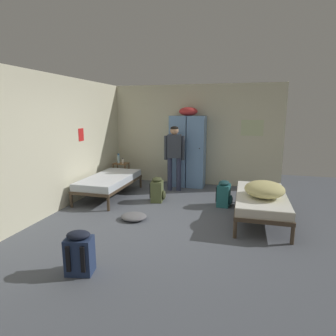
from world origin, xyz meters
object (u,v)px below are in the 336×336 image
object	(u,v)px
lotion_bottle	(123,161)
clothes_pile_grey	(134,217)
water_bottle	(119,159)
backpack_olive	(158,190)
bed_left_rear	(110,181)
bedding_heap	(265,189)
backpack_teal	(224,194)
shelf_unit	(121,171)
locker_bank	(188,150)
person_traveler	(174,152)
bed_right	(261,200)
backpack_navy	(80,253)

from	to	relation	value
lotion_bottle	clothes_pile_grey	size ratio (longest dim) A/B	0.31
water_bottle	backpack_olive	distance (m)	2.04
bed_left_rear	bedding_heap	world-z (taller)	bedding_heap
backpack_teal	shelf_unit	bearing A→B (deg)	157.16
clothes_pile_grey	locker_bank	bearing A→B (deg)	79.96
person_traveler	backpack_olive	world-z (taller)	person_traveler
bed_left_rear	bed_right	xyz separation A→B (m)	(3.34, -0.61, 0.00)
person_traveler	backpack_olive	size ratio (longest dim) A/B	2.93
bedding_heap	backpack_navy	world-z (taller)	bedding_heap
backpack_olive	backpack_teal	world-z (taller)	same
locker_bank	water_bottle	xyz separation A→B (m)	(-1.89, -0.22, -0.28)
shelf_unit	bed_right	xyz separation A→B (m)	(3.59, -1.82, 0.04)
bed_right	bedding_heap	world-z (taller)	bedding_heap
backpack_navy	locker_bank	bearing A→B (deg)	84.28
water_bottle	person_traveler	bearing A→B (deg)	-11.45
bedding_heap	locker_bank	bearing A→B (deg)	129.07
locker_bank	backpack_olive	bearing A→B (deg)	-103.62
shelf_unit	backpack_navy	bearing A→B (deg)	-72.25
bedding_heap	bed_left_rear	bearing A→B (deg)	166.93
bedding_heap	clothes_pile_grey	size ratio (longest dim) A/B	1.60
locker_bank	bed_left_rear	size ratio (longest dim) A/B	1.09
bed_right	backpack_teal	distance (m)	0.94
person_traveler	water_bottle	bearing A→B (deg)	168.55
bedding_heap	lotion_bottle	world-z (taller)	bedding_heap
shelf_unit	bed_left_rear	bearing A→B (deg)	-78.31
bed_left_rear	backpack_teal	distance (m)	2.64
backpack_teal	bed_right	bearing A→B (deg)	-40.84
water_bottle	clothes_pile_grey	bearing A→B (deg)	-60.00
bedding_heap	water_bottle	size ratio (longest dim) A/B	2.99
backpack_olive	backpack_navy	distance (m)	2.97
bedding_heap	bed_right	bearing A→B (deg)	101.44
bed_right	backpack_olive	size ratio (longest dim) A/B	3.45
shelf_unit	backpack_olive	size ratio (longest dim) A/B	1.04
bed_left_rear	backpack_olive	size ratio (longest dim) A/B	3.45
locker_bank	shelf_unit	size ratio (longest dim) A/B	3.63
water_bottle	backpack_teal	world-z (taller)	water_bottle
bed_left_rear	clothes_pile_grey	distance (m)	1.67
water_bottle	locker_bank	bearing A→B (deg)	6.69
locker_bank	lotion_bottle	size ratio (longest dim) A/B	14.03
locker_bank	lotion_bottle	distance (m)	1.79
backpack_olive	backpack_teal	distance (m)	1.45
locker_bank	person_traveler	world-z (taller)	locker_bank
backpack_olive	bed_left_rear	bearing A→B (deg)	176.72
locker_bank	backpack_olive	distance (m)	1.72
person_traveler	backpack_olive	xyz separation A→B (m)	(-0.14, -0.96, -0.71)
clothes_pile_grey	bed_left_rear	bearing A→B (deg)	131.60
backpack_teal	bed_left_rear	bearing A→B (deg)	179.87
lotion_bottle	backpack_teal	bearing A→B (deg)	-22.66
locker_bank	backpack_olive	world-z (taller)	locker_bank
bed_right	backpack_olive	bearing A→B (deg)	165.76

